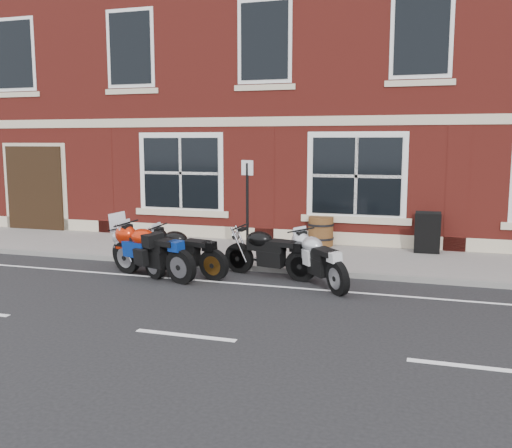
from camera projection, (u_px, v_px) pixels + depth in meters
The scene contains 12 objects.
ground at pixel (248, 287), 11.32m from camera, with size 80.00×80.00×0.00m, color black.
sidewalk at pixel (286, 255), 14.15m from camera, with size 30.00×3.00×0.12m, color slate.
kerb at pixel (268, 269), 12.65m from camera, with size 30.00×0.16×0.12m, color slate.
pub_building at pixel (339, 53), 20.38m from camera, with size 24.00×12.00×12.00m, color maroon.
moto_touring_silver at pixel (137, 249), 12.48m from camera, with size 1.77×1.09×1.30m.
moto_sport_red at pixel (152, 250), 12.02m from camera, with size 2.26×0.88×1.05m.
moto_sport_black at pixel (184, 250), 12.22m from camera, with size 2.14×0.61×0.97m.
moto_sport_silver at pixel (319, 258), 11.38m from camera, with size 1.48×1.76×0.97m.
moto_naked_black at pixel (268, 250), 12.13m from camera, with size 2.16×0.66×0.98m.
a_board_sign at pixel (427, 233), 14.06m from camera, with size 0.62×0.41×1.03m, color black, non-canonical shape.
barrel_planter at pixel (321, 231), 15.13m from camera, with size 0.69×0.69×0.77m.
parking_sign at pixel (247, 205), 12.73m from camera, with size 0.31×0.15×2.33m.
Camera 1 is at (3.44, -10.48, 2.86)m, focal length 40.00 mm.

